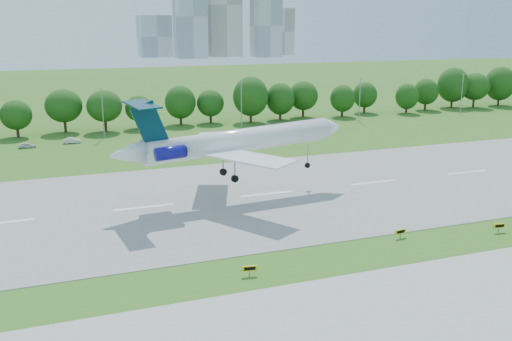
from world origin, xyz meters
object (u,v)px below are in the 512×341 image
at_px(service_vehicle_a, 72,140).
at_px(taxi_sign_left, 249,268).
at_px(airliner, 229,141).
at_px(service_vehicle_b, 27,145).

bearing_deg(service_vehicle_a, taxi_sign_left, -168.13).
bearing_deg(airliner, taxi_sign_left, -109.42).
xyz_separation_m(service_vehicle_a, service_vehicle_b, (-9.64, -1.86, -0.02)).
xyz_separation_m(airliner, service_vehicle_b, (-30.90, 51.46, -8.73)).
bearing_deg(taxi_sign_left, service_vehicle_b, 115.14).
bearing_deg(airliner, service_vehicle_b, 114.83).
height_order(service_vehicle_a, service_vehicle_b, service_vehicle_a).
bearing_deg(airliner, service_vehicle_a, 105.59).
xyz_separation_m(airliner, taxi_sign_left, (-6.53, -27.69, -8.47)).
distance_m(taxi_sign_left, service_vehicle_b, 82.82).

